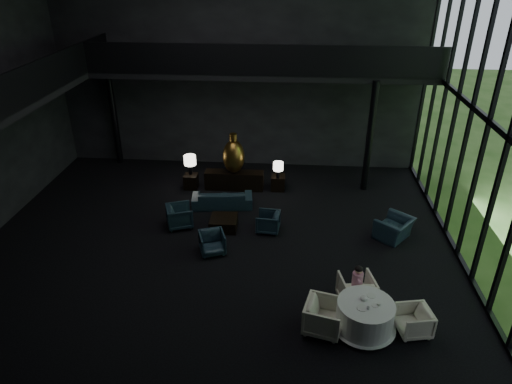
# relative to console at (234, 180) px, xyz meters

# --- Properties ---
(floor) EXTENTS (14.00, 12.00, 0.02)m
(floor) POSITION_rel_console_xyz_m (-0.04, -3.64, -0.34)
(floor) COLOR black
(floor) RESTS_ON ground
(wall_back) EXTENTS (14.00, 0.04, 8.00)m
(wall_back) POSITION_rel_console_xyz_m (-0.04, 2.36, 3.66)
(wall_back) COLOR black
(wall_back) RESTS_ON ground
(wall_front) EXTENTS (14.00, 0.04, 8.00)m
(wall_front) POSITION_rel_console_xyz_m (-0.04, -9.64, 3.66)
(wall_front) COLOR black
(wall_front) RESTS_ON ground
(curtain_wall) EXTENTS (0.20, 12.00, 8.00)m
(curtain_wall) POSITION_rel_console_xyz_m (6.91, -3.64, 3.66)
(curtain_wall) COLOR black
(curtain_wall) RESTS_ON ground
(mezzanine_back) EXTENTS (12.00, 2.00, 0.25)m
(mezzanine_back) POSITION_rel_console_xyz_m (0.96, 1.36, 3.66)
(mezzanine_back) COLOR black
(mezzanine_back) RESTS_ON wall_back
(railing_left) EXTENTS (0.06, 12.00, 1.00)m
(railing_left) POSITION_rel_console_xyz_m (-5.04, -3.64, 4.26)
(railing_left) COLOR black
(railing_left) RESTS_ON mezzanine_left
(railing_back) EXTENTS (12.00, 0.06, 1.00)m
(railing_back) POSITION_rel_console_xyz_m (0.96, 0.36, 4.26)
(railing_back) COLOR black
(railing_back) RESTS_ON mezzanine_back
(column_nw) EXTENTS (0.24, 0.24, 4.00)m
(column_nw) POSITION_rel_console_xyz_m (-5.04, 2.06, 1.66)
(column_nw) COLOR black
(column_nw) RESTS_ON floor
(column_ne) EXTENTS (0.24, 0.24, 4.00)m
(column_ne) POSITION_rel_console_xyz_m (4.76, 0.36, 1.66)
(column_ne) COLOR black
(column_ne) RESTS_ON floor
(console) EXTENTS (2.14, 0.49, 0.68)m
(console) POSITION_rel_console_xyz_m (0.00, 0.00, 0.00)
(console) COLOR black
(console) RESTS_ON floor
(bronze_urn) EXTENTS (0.78, 0.78, 1.46)m
(bronze_urn) POSITION_rel_console_xyz_m (-0.00, -0.02, 0.96)
(bronze_urn) COLOR #94641F
(bronze_urn) RESTS_ON console
(side_table_left) EXTENTS (0.48, 0.48, 0.53)m
(side_table_left) POSITION_rel_console_xyz_m (-1.60, -0.07, -0.08)
(side_table_left) COLOR black
(side_table_left) RESTS_ON floor
(table_lamp_left) EXTENTS (0.44, 0.44, 0.73)m
(table_lamp_left) POSITION_rel_console_xyz_m (-1.60, -0.01, 0.71)
(table_lamp_left) COLOR black
(table_lamp_left) RESTS_ON side_table_left
(side_table_right) EXTENTS (0.50, 0.50, 0.55)m
(side_table_right) POSITION_rel_console_xyz_m (1.60, 0.06, -0.07)
(side_table_right) COLOR black
(side_table_right) RESTS_ON floor
(table_lamp_right) EXTENTS (0.36, 0.36, 0.61)m
(table_lamp_right) POSITION_rel_console_xyz_m (1.60, -0.12, 0.64)
(table_lamp_right) COLOR black
(table_lamp_right) RESTS_ON side_table_right
(sofa) EXTENTS (2.06, 0.82, 0.78)m
(sofa) POSITION_rel_console_xyz_m (-0.25, -1.36, 0.05)
(sofa) COLOR #1B2E37
(sofa) RESTS_ON floor
(lounge_armchair_west) EXTENTS (0.96, 0.99, 0.80)m
(lounge_armchair_west) POSITION_rel_console_xyz_m (-1.40, -2.75, 0.06)
(lounge_armchair_west) COLOR black
(lounge_armchair_west) RESTS_ON floor
(lounge_armchair_east) EXTENTS (0.63, 0.67, 0.63)m
(lounge_armchair_east) POSITION_rel_console_xyz_m (1.39, -2.82, -0.02)
(lounge_armchair_east) COLOR #163141
(lounge_armchair_east) RESTS_ON floor
(lounge_armchair_south) EXTENTS (0.80, 0.78, 0.66)m
(lounge_armchair_south) POSITION_rel_console_xyz_m (-0.14, -4.11, -0.01)
(lounge_armchair_south) COLOR black
(lounge_armchair_south) RESTS_ON floor
(window_armchair) EXTENTS (1.12, 1.17, 0.87)m
(window_armchair) POSITION_rel_console_xyz_m (5.21, -2.91, 0.09)
(window_armchair) COLOR #16313C
(window_armchair) RESTS_ON floor
(coffee_table) EXTENTS (0.85, 0.85, 0.37)m
(coffee_table) POSITION_rel_console_xyz_m (-0.00, -2.76, -0.16)
(coffee_table) COLOR black
(coffee_table) RESTS_ON floor
(dining_table) EXTENTS (1.46, 1.46, 0.75)m
(dining_table) POSITION_rel_console_xyz_m (3.82, -6.87, -0.01)
(dining_table) COLOR white
(dining_table) RESTS_ON floor
(dining_chair_north) EXTENTS (1.00, 0.95, 0.87)m
(dining_chair_north) POSITION_rel_console_xyz_m (3.74, -5.94, 0.10)
(dining_chair_north) COLOR #B3AE8F
(dining_chair_north) RESTS_ON floor
(dining_chair_east) EXTENTS (0.71, 0.75, 0.66)m
(dining_chair_east) POSITION_rel_console_xyz_m (4.91, -6.87, -0.01)
(dining_chair_east) COLOR #BEB585
(dining_chair_east) RESTS_ON floor
(dining_chair_west) EXTENTS (1.05, 1.09, 0.94)m
(dining_chair_west) POSITION_rel_console_xyz_m (2.89, -6.96, 0.13)
(dining_chair_west) COLOR #BFB99B
(dining_chair_west) RESTS_ON floor
(child) EXTENTS (0.27, 0.27, 0.58)m
(child) POSITION_rel_console_xyz_m (3.75, -5.87, 0.39)
(child) COLOR #EDB2D5
(child) RESTS_ON dining_chair_north
(plate_a) EXTENTS (0.29, 0.29, 0.01)m
(plate_a) POSITION_rel_console_xyz_m (3.70, -7.02, 0.42)
(plate_a) COLOR white
(plate_a) RESTS_ON dining_table
(plate_b) EXTENTS (0.23, 0.23, 0.01)m
(plate_b) POSITION_rel_console_xyz_m (3.96, -6.59, 0.42)
(plate_b) COLOR white
(plate_b) RESTS_ON dining_table
(saucer) EXTENTS (0.15, 0.15, 0.01)m
(saucer) POSITION_rel_console_xyz_m (4.00, -6.92, 0.42)
(saucer) COLOR white
(saucer) RESTS_ON dining_table
(coffee_cup) EXTENTS (0.11, 0.11, 0.06)m
(coffee_cup) POSITION_rel_console_xyz_m (4.08, -6.90, 0.45)
(coffee_cup) COLOR white
(coffee_cup) RESTS_ON saucer
(cereal_bowl) EXTENTS (0.16, 0.16, 0.08)m
(cereal_bowl) POSITION_rel_console_xyz_m (3.77, -6.73, 0.45)
(cereal_bowl) COLOR white
(cereal_bowl) RESTS_ON dining_table
(cream_pot) EXTENTS (0.08, 0.08, 0.07)m
(cream_pot) POSITION_rel_console_xyz_m (3.82, -7.05, 0.44)
(cream_pot) COLOR #99999E
(cream_pot) RESTS_ON dining_table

